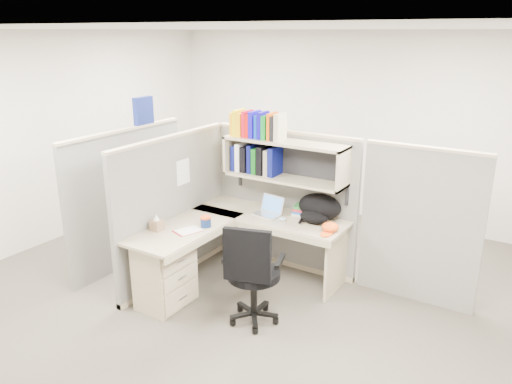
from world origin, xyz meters
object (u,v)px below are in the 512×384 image
Objects in this scene: snack_canister at (206,221)px; laptop at (267,206)px; task_chair at (253,289)px; desk at (194,259)px; backpack at (317,208)px.

laptop is at bearing 59.67° from snack_canister.
task_chair is at bearing -22.21° from snack_canister.
laptop is at bearing 65.59° from desk.
backpack is 1.20m from task_chair.
desk is 3.63× the size of backpack.
desk is at bearing -130.88° from backpack.
laptop reaches higher than snack_canister.
desk is 1.00m from laptop.
desk is 1.41m from backpack.
laptop is (0.38, 0.83, 0.40)m from desk.
snack_canister is 0.11× the size of task_chair.
task_chair is at bearing -94.60° from backpack.
backpack reaches higher than desk.
backpack is at bearing 82.88° from task_chair.
backpack reaches higher than snack_canister.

